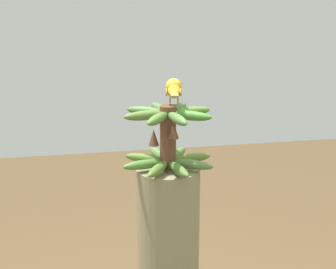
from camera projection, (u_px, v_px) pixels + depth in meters
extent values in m
cylinder|color=brown|center=(168.00, 138.00, 1.76)|extent=(0.05, 0.05, 0.22)
ellipsoid|color=#4F7036|center=(193.00, 164.00, 1.75)|extent=(0.14, 0.11, 0.03)
ellipsoid|color=#4B6D24|center=(191.00, 158.00, 1.82)|extent=(0.15, 0.06, 0.03)
ellipsoid|color=#4D6F32|center=(177.00, 154.00, 1.87)|extent=(0.11, 0.14, 0.03)
ellipsoid|color=#507637|center=(158.00, 154.00, 1.87)|extent=(0.06, 0.15, 0.03)
ellipsoid|color=#4A6E26|center=(144.00, 158.00, 1.82)|extent=(0.14, 0.11, 0.03)
ellipsoid|color=#4B7C31|center=(144.00, 165.00, 1.75)|extent=(0.15, 0.06, 0.03)
ellipsoid|color=#50712B|center=(158.00, 169.00, 1.71)|extent=(0.11, 0.14, 0.03)
ellipsoid|color=#476D2C|center=(179.00, 169.00, 1.71)|extent=(0.06, 0.15, 0.03)
ellipsoid|color=#4C732E|center=(158.00, 119.00, 1.67)|extent=(0.11, 0.14, 0.03)
ellipsoid|color=#4C7037|center=(177.00, 119.00, 1.67)|extent=(0.06, 0.15, 0.03)
ellipsoid|color=#407929|center=(191.00, 116.00, 1.71)|extent=(0.14, 0.11, 0.03)
ellipsoid|color=#4D7B29|center=(190.00, 111.00, 1.77)|extent=(0.15, 0.06, 0.03)
ellipsoid|color=#466C36|center=(177.00, 108.00, 1.81)|extent=(0.11, 0.14, 0.03)
ellipsoid|color=#466C36|center=(159.00, 108.00, 1.81)|extent=(0.06, 0.15, 0.03)
ellipsoid|color=#466D32|center=(146.00, 111.00, 1.77)|extent=(0.14, 0.11, 0.03)
ellipsoid|color=#506D2D|center=(145.00, 115.00, 1.71)|extent=(0.15, 0.06, 0.03)
cone|color=brown|center=(154.00, 137.00, 1.76)|extent=(0.04, 0.04, 0.06)
cone|color=brown|center=(173.00, 130.00, 1.71)|extent=(0.04, 0.04, 0.06)
cylinder|color=#C68933|center=(178.00, 101.00, 1.76)|extent=(0.01, 0.00, 0.02)
cylinder|color=#C68933|center=(170.00, 101.00, 1.76)|extent=(0.01, 0.01, 0.02)
ellipsoid|color=orange|center=(174.00, 92.00, 1.76)|extent=(0.06, 0.10, 0.04)
ellipsoid|color=olive|center=(181.00, 92.00, 1.75)|extent=(0.02, 0.07, 0.03)
ellipsoid|color=olive|center=(167.00, 92.00, 1.75)|extent=(0.02, 0.07, 0.03)
cube|color=olive|center=(175.00, 95.00, 1.69)|extent=(0.03, 0.06, 0.01)
sphere|color=gold|center=(174.00, 86.00, 1.79)|extent=(0.06, 0.06, 0.06)
sphere|color=black|center=(168.00, 85.00, 1.80)|extent=(0.01, 0.01, 0.01)
cone|color=orange|center=(173.00, 85.00, 1.83)|extent=(0.02, 0.03, 0.02)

